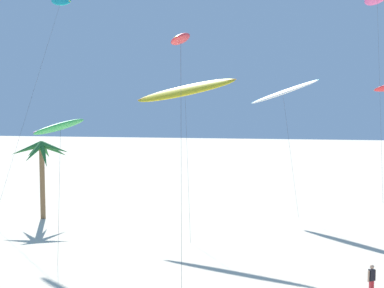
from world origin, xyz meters
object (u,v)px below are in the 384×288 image
object	(u,v)px
palm_tree_4	(42,156)
person_near_right	(372,279)
flying_kite_4	(185,91)
flying_kite_7	(283,92)
flying_kite_9	(61,126)
flying_kite_1	(61,0)
flying_kite_5	(181,39)

from	to	relation	value
palm_tree_4	person_near_right	xyz separation A→B (m)	(24.81, -12.82, -4.55)
flying_kite_4	flying_kite_7	size ratio (longest dim) A/B	1.00
flying_kite_7	flying_kite_9	size ratio (longest dim) A/B	1.36
flying_kite_1	flying_kite_9	distance (m)	20.11
palm_tree_4	person_near_right	bearing A→B (deg)	-27.33
palm_tree_4	flying_kite_5	xyz separation A→B (m)	(14.55, -11.05, 8.00)
flying_kite_9	person_near_right	xyz separation A→B (m)	(18.97, -4.49, -7.47)
flying_kite_5	flying_kite_7	distance (m)	20.09
flying_kite_9	person_near_right	size ratio (longest dim) A/B	5.53
palm_tree_4	flying_kite_9	size ratio (longest dim) A/B	0.74
person_near_right	flying_kite_7	bearing A→B (deg)	102.01
flying_kite_4	flying_kite_5	distance (m)	12.29
palm_tree_4	flying_kite_4	size ratio (longest dim) A/B	0.55
flying_kite_5	flying_kite_9	bearing A→B (deg)	162.66
flying_kite_4	flying_kite_9	distance (m)	11.57
flying_kite_1	flying_kite_4	distance (m)	17.23
flying_kite_4	flying_kite_9	bearing A→B (deg)	-125.78
flying_kite_5	palm_tree_4	bearing A→B (deg)	142.79
flying_kite_5	flying_kite_7	xyz separation A→B (m)	(5.82, 19.08, -2.38)
flying_kite_1	flying_kite_7	world-z (taller)	flying_kite_1
flying_kite_1	flying_kite_9	xyz separation A→B (m)	(6.92, -14.81, -11.72)
flying_kite_7	person_near_right	xyz separation A→B (m)	(4.44, -20.86, -10.17)
palm_tree_4	flying_kite_4	world-z (taller)	flying_kite_4
flying_kite_7	flying_kite_5	bearing A→B (deg)	-106.96
flying_kite_9	flying_kite_7	bearing A→B (deg)	48.38
flying_kite_7	flying_kite_9	distance (m)	22.05
palm_tree_4	person_near_right	world-z (taller)	palm_tree_4
flying_kite_1	flying_kite_5	size ratio (longest dim) A/B	1.50
palm_tree_4	flying_kite_4	xyz separation A→B (m)	(12.42, 0.80, 5.57)
flying_kite_9	person_near_right	distance (m)	20.88
palm_tree_4	flying_kite_1	distance (m)	16.05
flying_kite_9	person_near_right	world-z (taller)	flying_kite_9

